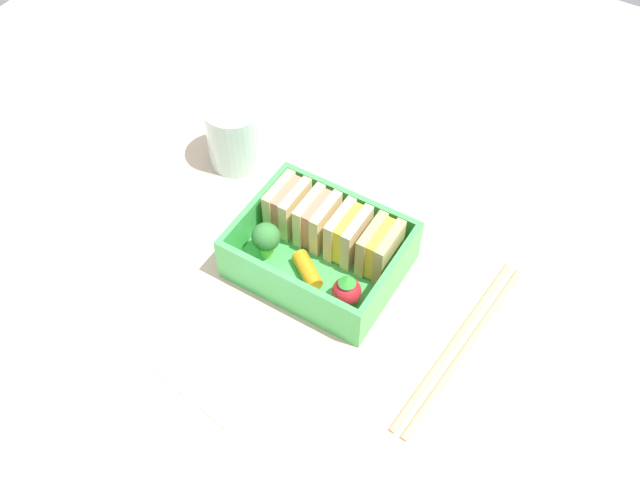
% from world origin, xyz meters
% --- Properties ---
extents(ground_plane, '(1.20, 1.20, 0.02)m').
position_xyz_m(ground_plane, '(0.00, 0.00, -0.01)').
color(ground_plane, beige).
extents(bento_tray, '(0.16, 0.12, 0.01)m').
position_xyz_m(bento_tray, '(0.00, 0.00, 0.01)').
color(bento_tray, green).
rests_on(bento_tray, ground_plane).
extents(bento_rim, '(0.16, 0.12, 0.04)m').
position_xyz_m(bento_rim, '(0.00, 0.00, 0.03)').
color(bento_rim, green).
rests_on(bento_rim, bento_tray).
extents(sandwich_left, '(0.03, 0.05, 0.05)m').
position_xyz_m(sandwich_left, '(-0.05, 0.02, 0.04)').
color(sandwich_left, '#DEBF7F').
rests_on(sandwich_left, bento_tray).
extents(sandwich_center_left, '(0.03, 0.05, 0.05)m').
position_xyz_m(sandwich_center_left, '(-0.02, 0.02, 0.04)').
color(sandwich_center_left, '#E0C183').
rests_on(sandwich_center_left, bento_tray).
extents(sandwich_center, '(0.03, 0.05, 0.05)m').
position_xyz_m(sandwich_center, '(0.02, 0.02, 0.04)').
color(sandwich_center, '#DABD87').
rests_on(sandwich_center, bento_tray).
extents(sandwich_center_right, '(0.03, 0.05, 0.05)m').
position_xyz_m(sandwich_center_right, '(0.05, 0.02, 0.04)').
color(sandwich_center_right, tan).
rests_on(sandwich_center_right, bento_tray).
extents(broccoli_floret, '(0.03, 0.03, 0.04)m').
position_xyz_m(broccoli_floret, '(-0.05, -0.02, 0.04)').
color(broccoli_floret, '#8FCC5E').
rests_on(broccoli_floret, bento_tray).
extents(carrot_stick_far_left, '(0.04, 0.04, 0.02)m').
position_xyz_m(carrot_stick_far_left, '(-0.00, -0.02, 0.02)').
color(carrot_stick_far_left, orange).
rests_on(carrot_stick_far_left, bento_tray).
extents(strawberry_far_left, '(0.03, 0.03, 0.03)m').
position_xyz_m(strawberry_far_left, '(0.05, -0.03, 0.03)').
color(strawberry_far_left, red).
rests_on(strawberry_far_left, bento_tray).
extents(chopstick_pair, '(0.04, 0.22, 0.01)m').
position_xyz_m(chopstick_pair, '(0.16, -0.01, 0.00)').
color(chopstick_pair, tan).
rests_on(chopstick_pair, ground_plane).
extents(drinking_glass, '(0.06, 0.06, 0.07)m').
position_xyz_m(drinking_glass, '(-0.15, 0.08, 0.04)').
color(drinking_glass, silver).
rests_on(drinking_glass, ground_plane).
extents(folded_napkin, '(0.15, 0.12, 0.00)m').
position_xyz_m(folded_napkin, '(-0.01, -0.13, 0.00)').
color(folded_napkin, white).
rests_on(folded_napkin, ground_plane).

